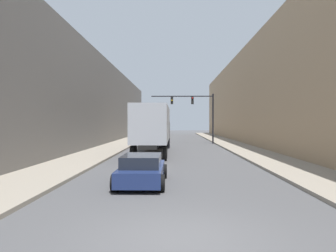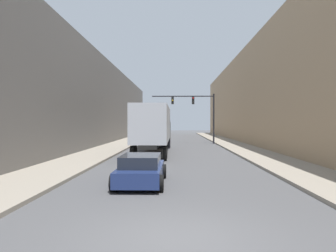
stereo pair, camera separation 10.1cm
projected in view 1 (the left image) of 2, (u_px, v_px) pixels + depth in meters
The scene contains 8 objects.
ground_plane at pixel (180, 238), 7.23m from camera, with size 200.00×200.00×0.00m, color #4C4C4F.
sidewalk_right at pixel (232, 144), 37.09m from camera, with size 3.33×80.00×0.15m.
sidewalk_left at pixel (120, 144), 37.36m from camera, with size 3.33×80.00×0.15m.
building_right at pixel (273, 95), 36.94m from camera, with size 6.00×80.00×11.45m.
building_left at pixel (80, 101), 37.40m from camera, with size 6.00×80.00×9.93m.
semi_truck at pixel (154, 127), 27.51m from camera, with size 2.49×13.81×3.82m.
sedan_car at pixel (142, 170), 13.52m from camera, with size 1.97×4.28×1.23m.
traffic_signal_gantry at pixel (197, 108), 39.64m from camera, with size 7.57×0.35×6.04m.
Camera 1 is at (-0.11, -7.21, 2.55)m, focal length 35.00 mm.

